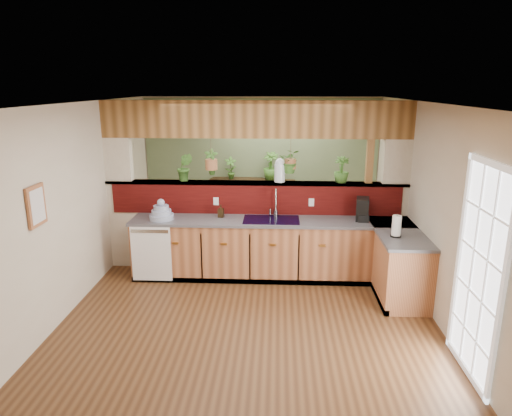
{
  "coord_description": "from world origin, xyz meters",
  "views": [
    {
      "loc": [
        0.34,
        -5.45,
        2.82
      ],
      "look_at": [
        0.04,
        0.7,
        1.15
      ],
      "focal_mm": 32.0,
      "sensor_mm": 36.0,
      "label": 1
    }
  ],
  "objects_px": {
    "soap_dispenser": "(221,211)",
    "coffee_maker": "(362,210)",
    "faucet": "(276,202)",
    "paper_towel": "(396,226)",
    "glass_jar": "(280,170)",
    "shelving_console": "(252,206)",
    "dish_stack": "(161,213)"
  },
  "relations": [
    {
      "from": "faucet",
      "to": "glass_jar",
      "type": "height_order",
      "value": "glass_jar"
    },
    {
      "from": "dish_stack",
      "to": "coffee_maker",
      "type": "distance_m",
      "value": 2.94
    },
    {
      "from": "soap_dispenser",
      "to": "coffee_maker",
      "type": "xyz_separation_m",
      "value": [
        2.08,
        -0.06,
        0.06
      ]
    },
    {
      "from": "shelving_console",
      "to": "soap_dispenser",
      "type": "bearing_deg",
      "value": -84.6
    },
    {
      "from": "coffee_maker",
      "to": "paper_towel",
      "type": "bearing_deg",
      "value": -57.35
    },
    {
      "from": "paper_towel",
      "to": "glass_jar",
      "type": "bearing_deg",
      "value": 144.92
    },
    {
      "from": "shelving_console",
      "to": "glass_jar",
      "type": "bearing_deg",
      "value": -60.06
    },
    {
      "from": "faucet",
      "to": "soap_dispenser",
      "type": "distance_m",
      "value": 0.83
    },
    {
      "from": "faucet",
      "to": "shelving_console",
      "type": "height_order",
      "value": "faucet"
    },
    {
      "from": "paper_towel",
      "to": "glass_jar",
      "type": "distance_m",
      "value": 1.93
    },
    {
      "from": "soap_dispenser",
      "to": "coffee_maker",
      "type": "height_order",
      "value": "coffee_maker"
    },
    {
      "from": "soap_dispenser",
      "to": "coffee_maker",
      "type": "distance_m",
      "value": 2.08
    },
    {
      "from": "faucet",
      "to": "paper_towel",
      "type": "height_order",
      "value": "faucet"
    },
    {
      "from": "faucet",
      "to": "glass_jar",
      "type": "xyz_separation_m",
      "value": [
        0.06,
        0.22,
        0.44
      ]
    },
    {
      "from": "glass_jar",
      "to": "dish_stack",
      "type": "bearing_deg",
      "value": -166.0
    },
    {
      "from": "soap_dispenser",
      "to": "dish_stack",
      "type": "bearing_deg",
      "value": -169.53
    },
    {
      "from": "coffee_maker",
      "to": "paper_towel",
      "type": "relative_size",
      "value": 1.09
    },
    {
      "from": "faucet",
      "to": "dish_stack",
      "type": "xyz_separation_m",
      "value": [
        -1.67,
        -0.22,
        -0.14
      ]
    },
    {
      "from": "faucet",
      "to": "soap_dispenser",
      "type": "height_order",
      "value": "faucet"
    },
    {
      "from": "shelving_console",
      "to": "paper_towel",
      "type": "bearing_deg",
      "value": -40.98
    },
    {
      "from": "dish_stack",
      "to": "glass_jar",
      "type": "distance_m",
      "value": 1.87
    },
    {
      "from": "faucet",
      "to": "coffee_maker",
      "type": "height_order",
      "value": "faucet"
    },
    {
      "from": "paper_towel",
      "to": "shelving_console",
      "type": "distance_m",
      "value": 3.64
    },
    {
      "from": "coffee_maker",
      "to": "shelving_console",
      "type": "distance_m",
      "value": 2.88
    },
    {
      "from": "glass_jar",
      "to": "coffee_maker",
      "type": "bearing_deg",
      "value": -15.28
    },
    {
      "from": "dish_stack",
      "to": "soap_dispenser",
      "type": "height_order",
      "value": "dish_stack"
    },
    {
      "from": "soap_dispenser",
      "to": "coffee_maker",
      "type": "relative_size",
      "value": 0.57
    },
    {
      "from": "dish_stack",
      "to": "shelving_console",
      "type": "distance_m",
      "value": 2.67
    },
    {
      "from": "dish_stack",
      "to": "glass_jar",
      "type": "height_order",
      "value": "glass_jar"
    },
    {
      "from": "glass_jar",
      "to": "shelving_console",
      "type": "xyz_separation_m",
      "value": [
        -0.53,
        1.9,
        -1.07
      ]
    },
    {
      "from": "coffee_maker",
      "to": "paper_towel",
      "type": "distance_m",
      "value": 0.8
    },
    {
      "from": "dish_stack",
      "to": "soap_dispenser",
      "type": "distance_m",
      "value": 0.87
    }
  ]
}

